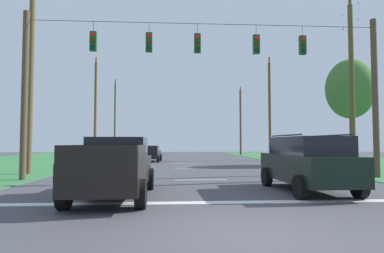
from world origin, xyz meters
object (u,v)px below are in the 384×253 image
at_px(distant_car_crossing_white, 323,156).
at_px(tree_roadside_right, 350,89).
at_px(utility_pole_distant_left, 115,117).
at_px(utility_pole_mid_right, 352,83).
at_px(utility_pole_far_left, 31,83).
at_px(utility_pole_near_left, 241,121).
at_px(utility_pole_distant_right, 95,108).
at_px(distant_car_far_parked, 150,153).
at_px(suv_black, 307,162).
at_px(distant_car_oncoming, 120,156).
at_px(pickup_truck, 115,167).
at_px(utility_pole_far_right, 270,109).
at_px(overhead_signal_span, 205,85).

height_order(distant_car_crossing_white, tree_roadside_right, tree_roadside_right).
xyz_separation_m(utility_pole_distant_left, tree_roadside_right, (23.10, -22.31, 0.63)).
xyz_separation_m(utility_pole_mid_right, utility_pole_far_left, (-18.67, 0.50, -0.13)).
distance_m(utility_pole_near_left, utility_pole_far_left, 34.26).
bearing_deg(utility_pole_distant_right, utility_pole_near_left, 36.09).
distance_m(distant_car_crossing_white, distant_car_far_parked, 15.38).
bearing_deg(utility_pole_mid_right, suv_black, -129.26).
bearing_deg(utility_pole_distant_left, distant_car_oncoming, -79.23).
bearing_deg(distant_car_oncoming, utility_pole_mid_right, -25.84).
bearing_deg(distant_car_far_parked, utility_pole_near_left, 53.55).
relative_size(distant_car_far_parked, utility_pole_far_left, 0.41).
bearing_deg(pickup_truck, utility_pole_distant_right, 104.37).
bearing_deg(utility_pole_near_left, suv_black, -98.19).
height_order(suv_black, utility_pole_distant_right, utility_pole_distant_right).
distance_m(distant_car_far_parked, tree_roadside_right, 18.50).
relative_size(suv_black, utility_pole_distant_right, 0.45).
bearing_deg(utility_pole_near_left, distant_car_oncoming, -122.17).
relative_size(suv_black, tree_roadside_right, 0.56).
height_order(distant_car_oncoming, utility_pole_distant_left, utility_pole_distant_left).
distance_m(distant_car_crossing_white, distant_car_oncoming, 15.25).
relative_size(distant_car_crossing_white, distant_car_oncoming, 0.98).
xyz_separation_m(utility_pole_mid_right, utility_pole_far_right, (-0.41, 15.02, -0.03)).
height_order(pickup_truck, utility_pole_far_right, utility_pole_far_right).
xyz_separation_m(utility_pole_far_right, utility_pole_distant_left, (-18.51, 14.92, 0.34)).
height_order(distant_car_far_parked, utility_pole_far_right, utility_pole_far_right).
relative_size(suv_black, utility_pole_mid_right, 0.45).
bearing_deg(utility_pole_far_right, distant_car_far_parked, -170.38).
xyz_separation_m(distant_car_crossing_white, utility_pole_mid_right, (-0.56, -5.12, 4.52)).
distance_m(utility_pole_far_left, utility_pole_distant_right, 15.77).
distance_m(suv_black, distant_car_far_parked, 21.10).
height_order(overhead_signal_span, utility_pole_far_left, utility_pole_far_left).
distance_m(pickup_truck, utility_pole_distant_left, 38.63).
distance_m(overhead_signal_span, tree_roadside_right, 16.77).
relative_size(suv_black, utility_pole_near_left, 0.48).
xyz_separation_m(utility_pole_near_left, utility_pole_distant_right, (-18.17, -13.24, 0.38)).
bearing_deg(utility_pole_near_left, overhead_signal_span, -104.92).
bearing_deg(distant_car_oncoming, distant_car_crossing_white, -7.29).
bearing_deg(suv_black, pickup_truck, -172.55).
bearing_deg(utility_pole_mid_right, utility_pole_distant_left, 122.29).
height_order(pickup_truck, utility_pole_near_left, utility_pole_near_left).
bearing_deg(distant_car_far_parked, tree_roadside_right, -17.46).
xyz_separation_m(utility_pole_mid_right, utility_pole_distant_left, (-18.92, 29.94, 0.31)).
distance_m(distant_car_oncoming, utility_pole_distant_left, 23.79).
height_order(overhead_signal_span, utility_pole_near_left, utility_pole_near_left).
bearing_deg(tree_roadside_right, pickup_truck, -137.02).
relative_size(pickup_truck, utility_pole_distant_right, 0.50).
height_order(utility_pole_far_left, tree_roadside_right, utility_pole_far_left).
height_order(distant_car_crossing_white, utility_pole_distant_left, utility_pole_distant_left).
bearing_deg(distant_car_crossing_white, suv_black, -117.38).
height_order(distant_car_crossing_white, utility_pole_far_left, utility_pole_far_left).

